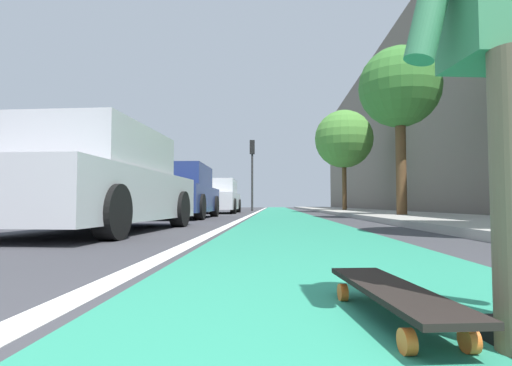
{
  "coord_description": "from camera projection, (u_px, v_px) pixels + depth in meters",
  "views": [
    {
      "loc": [
        -0.51,
        0.33,
        0.4
      ],
      "look_at": [
        9.48,
        0.77,
        0.92
      ],
      "focal_mm": 28.63,
      "sensor_mm": 36.0,
      "label": 1
    }
  ],
  "objects": [
    {
      "name": "parked_car_mid",
      "position": [
        176.0,
        193.0,
        11.54
      ],
      "size": [
        4.29,
        2.04,
        1.49
      ],
      "color": "navy",
      "rests_on": "ground"
    },
    {
      "name": "street_tree_far",
      "position": [
        344.0,
        139.0,
        19.83
      ],
      "size": [
        2.81,
        2.81,
        4.97
      ],
      "color": "brown",
      "rests_on": "ground"
    },
    {
      "name": "parked_car_near",
      "position": [
        97.0,
        183.0,
        5.84
      ],
      "size": [
        4.4,
        2.01,
        1.47
      ],
      "color": "#B7B7BC",
      "rests_on": "ground"
    },
    {
      "name": "sidewalk_curb",
      "position": [
        359.0,
        212.0,
        18.28
      ],
      "size": [
        52.0,
        3.2,
        0.12
      ],
      "primitive_type": "cube",
      "color": "#9E9B93",
      "rests_on": "ground"
    },
    {
      "name": "parked_car_far",
      "position": [
        217.0,
        197.0,
        18.05
      ],
      "size": [
        4.61,
        1.96,
        1.47
      ],
      "color": "silver",
      "rests_on": "ground"
    },
    {
      "name": "skateboard",
      "position": [
        392.0,
        294.0,
        1.38
      ],
      "size": [
        0.86,
        0.29,
        0.11
      ],
      "color": "orange",
      "rests_on": "ground"
    },
    {
      "name": "building_facade",
      "position": [
        392.0,
        128.0,
        22.39
      ],
      "size": [
        40.0,
        1.2,
        9.15
      ],
      "primitive_type": "cube",
      "color": "#71685D",
      "rests_on": "ground"
    },
    {
      "name": "ground_plane",
      "position": [
        287.0,
        220.0,
        10.45
      ],
      "size": [
        80.0,
        80.0,
        0.0
      ],
      "primitive_type": "plane",
      "color": "#38383D"
    },
    {
      "name": "lane_stripe_white",
      "position": [
        257.0,
        212.0,
        20.48
      ],
      "size": [
        52.0,
        0.16,
        0.01
      ],
      "primitive_type": "cube",
      "color": "silver",
      "rests_on": "ground"
    },
    {
      "name": "bike_lane_paint",
      "position": [
        279.0,
        211.0,
        24.42
      ],
      "size": [
        56.0,
        2.03,
        0.0
      ],
      "primitive_type": "cube",
      "color": "#288466",
      "rests_on": "ground"
    },
    {
      "name": "traffic_light",
      "position": [
        252.0,
        162.0,
        23.44
      ],
      "size": [
        0.33,
        0.28,
        4.08
      ],
      "color": "#2D2D2D",
      "rests_on": "ground"
    },
    {
      "name": "street_tree_mid",
      "position": [
        400.0,
        88.0,
        11.05
      ],
      "size": [
        2.19,
        2.19,
        4.67
      ],
      "color": "brown",
      "rests_on": "ground"
    }
  ]
}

